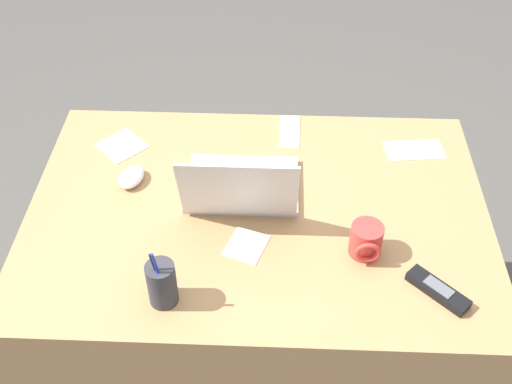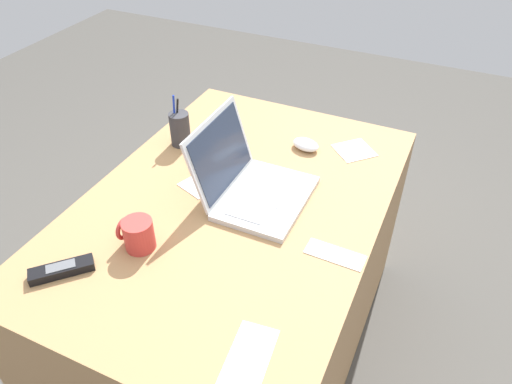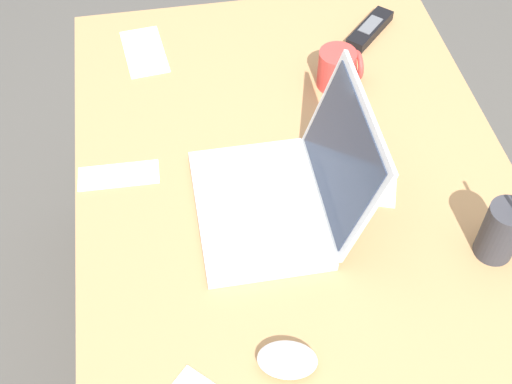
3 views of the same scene
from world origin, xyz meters
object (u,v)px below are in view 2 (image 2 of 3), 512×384
(cordless_phone, at_px, (62,270))
(pen_holder, at_px, (180,129))
(coffee_mug_white, at_px, (138,234))
(computer_mouse, at_px, (306,145))
(laptop, at_px, (251,183))

(cordless_phone, height_order, pen_holder, pen_holder)
(pen_holder, bearing_deg, coffee_mug_white, -160.95)
(computer_mouse, bearing_deg, cordless_phone, 169.84)
(laptop, bearing_deg, computer_mouse, -10.71)
(laptop, relative_size, coffee_mug_white, 3.33)
(laptop, distance_m, pen_holder, 0.39)
(cordless_phone, bearing_deg, coffee_mug_white, -36.91)
(laptop, height_order, computer_mouse, laptop)
(pen_holder, bearing_deg, cordless_phone, -176.03)
(cordless_phone, bearing_deg, laptop, -32.08)
(computer_mouse, bearing_deg, coffee_mug_white, 173.55)
(laptop, height_order, cordless_phone, laptop)
(computer_mouse, xyz_separation_m, cordless_phone, (-0.80, 0.36, -0.00))
(computer_mouse, xyz_separation_m, coffee_mug_white, (-0.64, 0.24, 0.03))
(laptop, distance_m, cordless_phone, 0.58)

